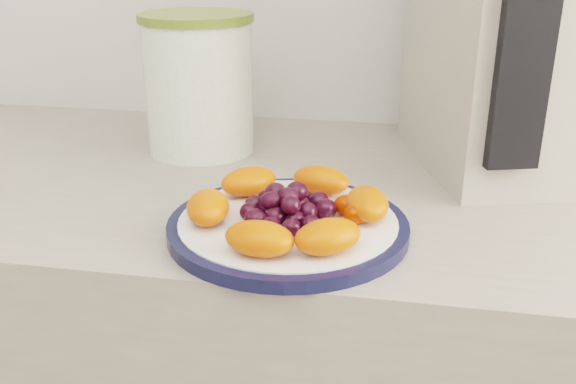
# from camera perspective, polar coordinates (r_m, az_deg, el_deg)

# --- Properties ---
(plate_rim) EXTENTS (0.27, 0.27, 0.01)m
(plate_rim) POSITION_cam_1_polar(r_m,az_deg,el_deg) (0.72, -0.00, -3.13)
(plate_rim) COLOR black
(plate_rim) RESTS_ON counter
(plate_face) EXTENTS (0.25, 0.25, 0.02)m
(plate_face) POSITION_cam_1_polar(r_m,az_deg,el_deg) (0.72, -0.00, -3.06)
(plate_face) COLOR white
(plate_face) RESTS_ON counter
(canister) EXTENTS (0.20, 0.20, 0.20)m
(canister) POSITION_cam_1_polar(r_m,az_deg,el_deg) (0.99, -7.88, 9.16)
(canister) COLOR #487315
(canister) RESTS_ON counter
(canister_lid) EXTENTS (0.21, 0.21, 0.01)m
(canister_lid) POSITION_cam_1_polar(r_m,az_deg,el_deg) (0.97, -8.20, 15.12)
(canister_lid) COLOR olive
(canister_lid) RESTS_ON canister
(appliance_body) EXTENTS (0.29, 0.34, 0.37)m
(appliance_body) POSITION_cam_1_polar(r_m,az_deg,el_deg) (0.95, 19.17, 12.94)
(appliance_body) COLOR #ADA595
(appliance_body) RESTS_ON counter
(appliance_panel) EXTENTS (0.07, 0.04, 0.27)m
(appliance_panel) POSITION_cam_1_polar(r_m,az_deg,el_deg) (0.79, 20.29, 11.58)
(appliance_panel) COLOR black
(appliance_panel) RESTS_ON appliance_body
(fruit_plate) EXTENTS (0.23, 0.23, 0.04)m
(fruit_plate) POSITION_cam_1_polar(r_m,az_deg,el_deg) (0.71, 0.31, -1.27)
(fruit_plate) COLOR #FF4309
(fruit_plate) RESTS_ON plate_face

